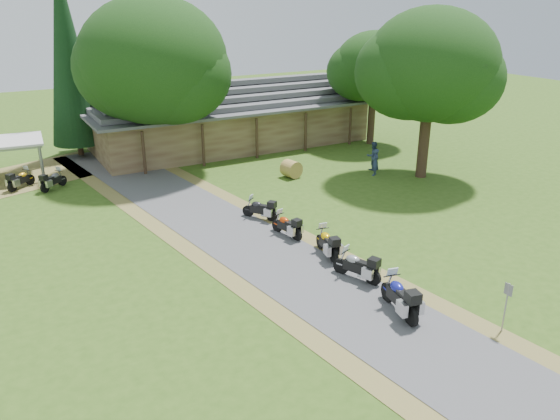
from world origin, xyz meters
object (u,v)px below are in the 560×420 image
motorcycle_row_e (260,208)px  motorcycle_row_c (327,242)px  lodge (230,112)px  motorcycle_row_b (357,265)px  motorcycle_carport_b (53,179)px  motorcycle_carport_a (21,178)px  hay_bale (291,169)px  motorcycle_row_d (287,224)px  motorcycle_row_a (400,295)px

motorcycle_row_e → motorcycle_row_c: bearing=153.0°
lodge → motorcycle_row_b: 22.93m
motorcycle_carport_b → motorcycle_carport_a: bearing=109.2°
lodge → hay_bale: bearing=-91.0°
motorcycle_carport_a → hay_bale: size_ratio=1.66×
motorcycle_row_c → hay_bale: 11.29m
lodge → motorcycle_row_d: size_ratio=12.16×
hay_bale → motorcycle_carport_b: bearing=160.0°
motorcycle_row_a → motorcycle_row_b: bearing=7.5°
motorcycle_row_a → motorcycle_row_e: size_ratio=1.22×
motorcycle_row_c → motorcycle_row_a: bearing=-173.7°
motorcycle_row_d → hay_bale: size_ratio=1.63×
motorcycle_row_a → motorcycle_row_d: size_ratio=1.22×
lodge → motorcycle_row_c: bearing=-102.6°
motorcycle_row_a → motorcycle_row_b: size_ratio=1.12×
motorcycle_carport_a → motorcycle_row_b: bearing=-101.4°
motorcycle_row_c → motorcycle_row_b: bearing=-174.0°
motorcycle_row_c → motorcycle_carport_b: motorcycle_row_c is taller
motorcycle_row_a → hay_bale: size_ratio=1.99×
motorcycle_row_b → hay_bale: (4.48, 12.83, -0.12)m
motorcycle_row_e → motorcycle_carport_a: bearing=8.3°
motorcycle_row_c → motorcycle_carport_a: motorcycle_row_c is taller
lodge → motorcycle_row_a: 25.65m
motorcycle_row_d → motorcycle_carport_b: bearing=22.0°
motorcycle_carport_a → hay_bale: 16.15m
lodge → motorcycle_carport_b: 14.43m
motorcycle_row_a → motorcycle_carport_a: size_ratio=1.20×
motorcycle_row_e → motorcycle_carport_a: 15.07m
lodge → hay_bale: (-0.16, -9.55, -1.91)m
motorcycle_row_a → motorcycle_carport_b: (-8.70, 20.46, -0.13)m
motorcycle_row_d → motorcycle_carport_a: 17.11m
motorcycle_row_d → motorcycle_carport_a: bearing=24.6°
lodge → motorcycle_carport_a: 15.72m
motorcycle_row_e → motorcycle_carport_b: (-8.46, 10.12, -0.00)m
motorcycle_row_a → motorcycle_carport_b: motorcycle_row_a is taller
lodge → motorcycle_row_e: bearing=-108.9°
hay_bale → motorcycle_row_a: bearing=-106.7°
motorcycle_carport_b → motorcycle_row_a: bearing=-105.3°
lodge → motorcycle_row_e: lodge is taller
motorcycle_row_b → motorcycle_row_e: (-0.43, 7.59, -0.05)m
motorcycle_row_a → motorcycle_carport_b: size_ratio=1.22×
motorcycle_row_a → motorcycle_carport_a: (-10.35, 21.51, -0.12)m
motorcycle_row_a → motorcycle_carport_a: motorcycle_row_a is taller
motorcycle_row_b → motorcycle_row_d: 5.06m
motorcycle_row_b → motorcycle_carport_a: (-10.54, 18.76, -0.04)m
motorcycle_row_e → hay_bale: size_ratio=1.63×
motorcycle_row_a → motorcycle_row_b: 2.76m
lodge → motorcycle_carport_a: (-15.19, -3.62, -1.84)m
motorcycle_row_d → hay_bale: 9.15m
motorcycle_row_c → hay_bale: motorcycle_row_c is taller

